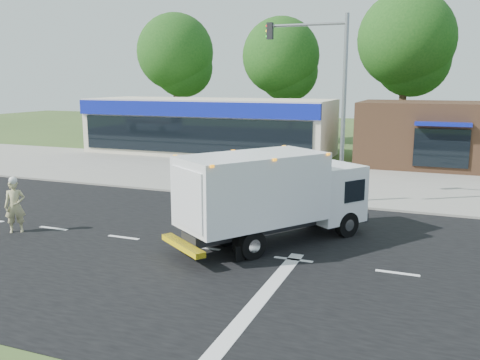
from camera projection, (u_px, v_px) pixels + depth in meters
The scene contains 11 objects.
ground at pixel (203, 248), 16.29m from camera, with size 120.00×120.00×0.00m, color #385123.
road_asphalt at pixel (203, 248), 16.29m from camera, with size 60.00×14.00×0.02m, color black.
sidewalk at pixel (278, 194), 23.77m from camera, with size 60.00×2.40×0.12m, color gray.
parking_apron at pixel (308, 174), 29.08m from camera, with size 60.00×9.00×0.02m, color gray.
lane_markings at pixel (225, 267), 14.57m from camera, with size 55.20×7.00×0.01m.
ems_box_truck at pixel (272, 191), 16.47m from camera, with size 5.68×6.82×3.04m.
emergency_worker at pixel (15, 205), 17.82m from camera, with size 0.83×0.79×2.01m.
retail_strip_mall at pixel (209, 126), 37.33m from camera, with size 18.00×6.20×4.00m.
brown_storefront at pixel (442, 134), 31.66m from camera, with size 10.00×6.70×4.00m.
traffic_signal_pole at pixel (329, 89), 21.45m from camera, with size 3.51×0.25×8.00m.
background_trees at pixel (343, 54), 40.91m from camera, with size 36.77×7.39×12.10m.
Camera 1 is at (6.78, -14.06, 5.27)m, focal length 38.00 mm.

